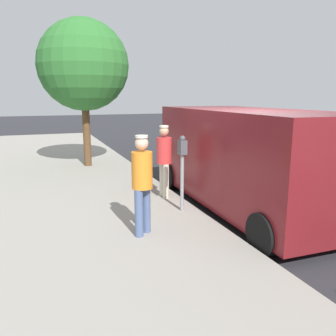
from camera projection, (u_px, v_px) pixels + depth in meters
ground_plane at (240, 210)px, 7.42m from camera, size 80.00×80.00×0.00m
sidewalk_slab at (73, 229)px, 6.19m from camera, size 5.00×32.00×0.15m
parking_meter_near at (182, 160)px, 6.76m from camera, size 0.14×0.18×1.52m
pedestrian_in_orange at (142, 179)px, 5.58m from camera, size 0.34×0.34×1.66m
pedestrian_in_red at (164, 157)px, 7.73m from camera, size 0.34×0.36×1.63m
parked_van at (246, 157)px, 7.33m from camera, size 2.20×5.23×2.15m
street_tree at (83, 66)px, 10.81m from camera, size 2.85×2.85×4.65m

